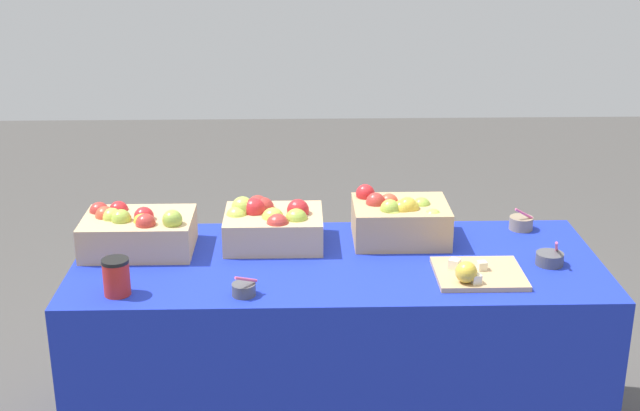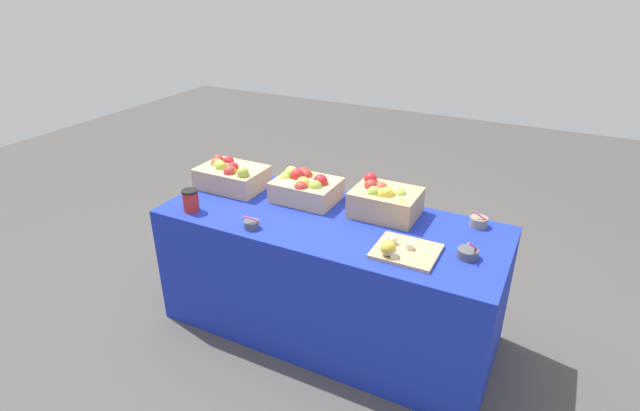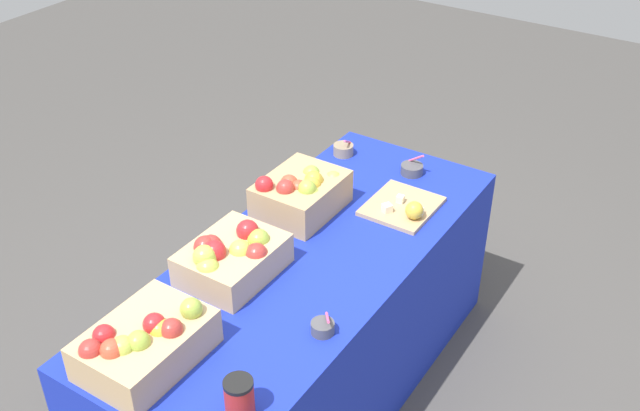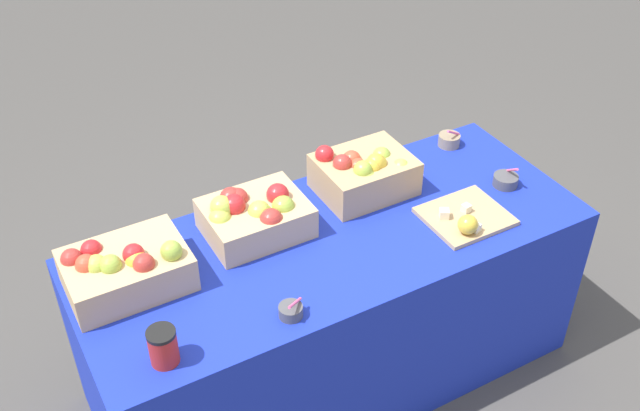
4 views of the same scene
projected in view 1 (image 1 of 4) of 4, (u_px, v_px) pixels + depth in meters
table at (337, 350)px, 3.27m from camera, size 1.90×0.76×0.74m
apple_crate_left at (137, 231)px, 3.21m from camera, size 0.40×0.29×0.18m
apple_crate_middle at (270, 223)px, 3.27m from camera, size 0.37×0.29×0.18m
apple_crate_right at (400, 219)px, 3.30m from camera, size 0.36×0.28×0.19m
cutting_board_front at (476, 273)px, 2.99m from camera, size 0.30×0.27×0.09m
sample_bowl_near at (244, 289)px, 2.87m from camera, size 0.09×0.08×0.08m
sample_bowl_mid at (550, 258)px, 3.10m from camera, size 0.10×0.10×0.11m
sample_bowl_far at (521, 223)px, 3.43m from camera, size 0.09×0.09×0.10m
coffee_cup at (116, 277)px, 2.86m from camera, size 0.09×0.09×0.13m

